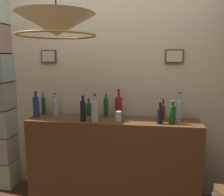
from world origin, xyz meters
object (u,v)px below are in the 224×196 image
(liquor_bottle_amaro, at_px, (179,110))
(glass_tumbler_rocks, at_px, (118,116))
(liquor_bottle_brandy, at_px, (95,111))
(pendant_lamp, at_px, (57,26))
(liquor_bottle_whiskey, at_px, (83,111))
(liquor_bottle_vodka, at_px, (163,112))
(liquor_bottle_tequila, at_px, (36,107))
(liquor_bottle_rum, at_px, (89,109))
(liquor_bottle_bourbon, at_px, (172,114))
(liquor_bottle_sherry, at_px, (55,107))
(liquor_bottle_gin, at_px, (106,107))
(liquor_bottle_vermouth, at_px, (119,106))
(liquor_bottle_rye, at_px, (160,115))
(liquor_bottle_scotch, at_px, (44,105))

(liquor_bottle_amaro, xyz_separation_m, glass_tumbler_rocks, (-0.65, -0.09, -0.06))
(liquor_bottle_brandy, height_order, pendant_lamp, pendant_lamp)
(liquor_bottle_whiskey, height_order, liquor_bottle_vodka, liquor_bottle_whiskey)
(liquor_bottle_amaro, relative_size, liquor_bottle_tequila, 1.04)
(liquor_bottle_brandy, relative_size, glass_tumbler_rocks, 2.76)
(liquor_bottle_rum, bearing_deg, liquor_bottle_bourbon, -11.62)
(liquor_bottle_sherry, relative_size, liquor_bottle_gin, 0.97)
(liquor_bottle_vermouth, bearing_deg, glass_tumbler_rocks, -84.14)
(liquor_bottle_brandy, height_order, liquor_bottle_bourbon, liquor_bottle_brandy)
(liquor_bottle_amaro, bearing_deg, liquor_bottle_rye, -148.99)
(liquor_bottle_amaro, xyz_separation_m, liquor_bottle_gin, (-0.81, 0.07, -0.00))
(liquor_bottle_rum, bearing_deg, liquor_bottle_tequila, -166.21)
(liquor_bottle_scotch, relative_size, liquor_bottle_vodka, 1.15)
(liquor_bottle_bourbon, relative_size, pendant_lamp, 0.39)
(liquor_bottle_vodka, xyz_separation_m, glass_tumbler_rocks, (-0.48, -0.16, -0.03))
(liquor_bottle_vermouth, relative_size, liquor_bottle_whiskey, 1.18)
(liquor_bottle_vermouth, xyz_separation_m, liquor_bottle_gin, (-0.14, -0.03, -0.01))
(pendant_lamp, bearing_deg, liquor_bottle_bourbon, 30.51)
(liquor_bottle_sherry, distance_m, glass_tumbler_rocks, 0.80)
(liquor_bottle_vermouth, height_order, liquor_bottle_bourbon, liquor_bottle_vermouth)
(liquor_bottle_scotch, xyz_separation_m, glass_tumbler_rocks, (0.93, -0.20, -0.05))
(liquor_bottle_vodka, bearing_deg, liquor_bottle_vermouth, 176.77)
(liquor_bottle_rye, height_order, liquor_bottle_whiskey, liquor_bottle_whiskey)
(liquor_bottle_rye, distance_m, liquor_bottle_vodka, 0.20)
(liquor_bottle_rum, height_order, pendant_lamp, pendant_lamp)
(liquor_bottle_rye, distance_m, liquor_bottle_tequila, 1.39)
(liquor_bottle_gin, xyz_separation_m, liquor_bottle_vodka, (0.64, 0.00, -0.03))
(glass_tumbler_rocks, xyz_separation_m, pendant_lamp, (-0.43, -0.59, 0.87))
(liquor_bottle_vermouth, relative_size, liquor_bottle_tequila, 1.08)
(liquor_bottle_vermouth, distance_m, pendant_lamp, 1.19)
(liquor_bottle_tequila, bearing_deg, liquor_bottle_whiskey, -8.72)
(liquor_bottle_brandy, relative_size, liquor_bottle_rye, 1.28)
(liquor_bottle_scotch, bearing_deg, liquor_bottle_rum, -1.99)
(liquor_bottle_vermouth, distance_m, liquor_bottle_amaro, 0.67)
(liquor_bottle_amaro, distance_m, liquor_bottle_rye, 0.25)
(liquor_bottle_vermouth, relative_size, glass_tumbler_rocks, 3.05)
(liquor_bottle_rum, bearing_deg, liquor_bottle_scotch, 178.01)
(liquor_bottle_tequila, distance_m, glass_tumbler_rocks, 0.95)
(glass_tumbler_rocks, bearing_deg, liquor_bottle_vermouth, 95.86)
(liquor_bottle_scotch, bearing_deg, liquor_bottle_gin, -2.78)
(liquor_bottle_scotch, bearing_deg, liquor_bottle_amaro, -3.87)
(liquor_bottle_rum, bearing_deg, liquor_bottle_rye, -14.86)
(liquor_bottle_rum, distance_m, liquor_bottle_tequila, 0.60)
(liquor_bottle_gin, bearing_deg, liquor_bottle_sherry, 179.02)
(liquor_bottle_whiskey, bearing_deg, glass_tumbler_rocks, 8.03)
(liquor_bottle_amaro, height_order, pendant_lamp, pendant_lamp)
(liquor_bottle_amaro, bearing_deg, liquor_bottle_whiskey, -172.02)
(liquor_bottle_scotch, height_order, pendant_lamp, pendant_lamp)
(liquor_bottle_vermouth, xyz_separation_m, liquor_bottle_rye, (0.45, -0.23, -0.04))
(liquor_bottle_vodka, bearing_deg, pendant_lamp, -140.13)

